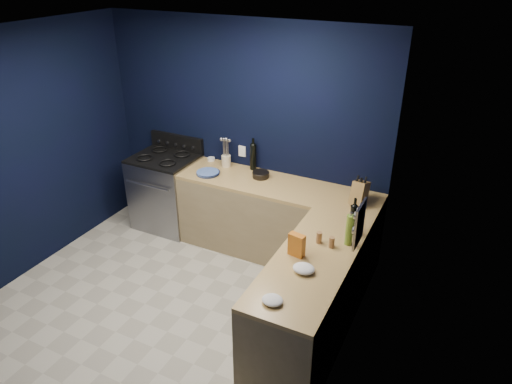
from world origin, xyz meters
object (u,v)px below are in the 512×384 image
Objects in this scene: plate_stack at (208,173)px; utensil_crock at (226,161)px; knife_block at (360,193)px; crouton_bag at (297,245)px; gas_range at (167,192)px.

plate_stack is 0.31m from utensil_crock.
crouton_bag is at bearing -95.59° from knife_block.
knife_block is at bearing -6.84° from utensil_crock.
utensil_crock is (0.08, 0.29, 0.05)m from plate_stack.
knife_block is at bearing 2.95° from plate_stack.
gas_range is 3.89× the size of knife_block.
plate_stack is at bearing -7.42° from gas_range.
utensil_crock reaches higher than plate_stack.
crouton_bag is at bearing -42.86° from utensil_crock.
crouton_bag is (2.22, -1.14, 0.54)m from gas_range.
gas_range is at bearing -174.35° from knife_block.
utensil_crock is at bearing 74.41° from plate_stack.
knife_block is 1.16m from crouton_bag.
plate_stack is 1.76m from knife_block.
knife_block is (1.67, -0.20, 0.05)m from utensil_crock.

